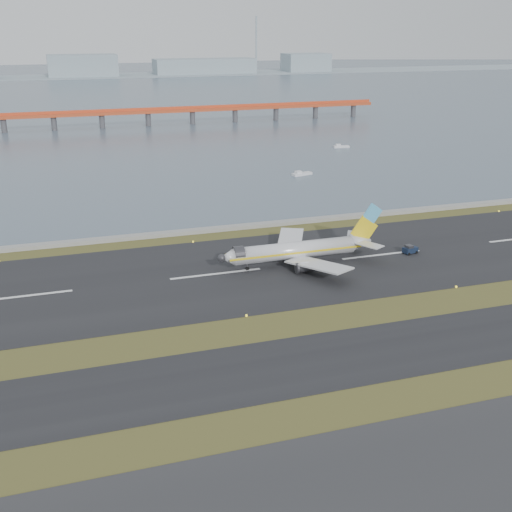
# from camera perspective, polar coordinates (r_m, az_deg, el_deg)

# --- Properties ---
(ground) EXTENTS (1000.00, 1000.00, 0.00)m
(ground) POSITION_cam_1_polar(r_m,az_deg,el_deg) (112.46, 0.27, -6.98)
(ground) COLOR #3B4819
(ground) RESTS_ON ground
(taxiway_strip) EXTENTS (1000.00, 18.00, 0.10)m
(taxiway_strip) POSITION_cam_1_polar(r_m,az_deg,el_deg) (102.46, 2.40, -9.83)
(taxiway_strip) COLOR black
(taxiway_strip) RESTS_ON ground
(runway_strip) EXTENTS (1000.00, 45.00, 0.10)m
(runway_strip) POSITION_cam_1_polar(r_m,az_deg,el_deg) (138.78, -3.59, -1.62)
(runway_strip) COLOR black
(runway_strip) RESTS_ON ground
(seawall) EXTENTS (1000.00, 2.50, 1.00)m
(seawall) POSITION_cam_1_polar(r_m,az_deg,el_deg) (166.24, -6.19, 2.14)
(seawall) COLOR #999893
(seawall) RESTS_ON ground
(bay_water) EXTENTS (1400.00, 800.00, 1.30)m
(bay_water) POSITION_cam_1_polar(r_m,az_deg,el_deg) (558.52, -15.06, 13.99)
(bay_water) COLOR #4C5A6D
(bay_water) RESTS_ON ground
(red_pier) EXTENTS (260.00, 5.00, 10.20)m
(red_pier) POSITION_cam_1_polar(r_m,az_deg,el_deg) (351.82, -9.60, 12.49)
(red_pier) COLOR #C54621
(red_pier) RESTS_ON ground
(far_shoreline) EXTENTS (1400.00, 80.00, 60.50)m
(far_shoreline) POSITION_cam_1_polar(r_m,az_deg,el_deg) (718.13, -14.83, 15.66)
(far_shoreline) COLOR #8FA0A9
(far_shoreline) RESTS_ON ground
(airliner) EXTENTS (38.52, 32.89, 12.80)m
(airliner) POSITION_cam_1_polar(r_m,az_deg,el_deg) (143.48, 4.00, 0.56)
(airliner) COLOR silver
(airliner) RESTS_ON ground
(pushback_tug) EXTENTS (3.73, 2.63, 2.18)m
(pushback_tug) POSITION_cam_1_polar(r_m,az_deg,el_deg) (154.86, 13.53, 0.57)
(pushback_tug) COLOR #121D33
(pushback_tug) RESTS_ON ground
(workboat_near) EXTENTS (7.84, 3.93, 1.82)m
(workboat_near) POSITION_cam_1_polar(r_m,az_deg,el_deg) (231.77, 4.05, 7.30)
(workboat_near) COLOR white
(workboat_near) RESTS_ON ground
(workboat_far) EXTENTS (7.12, 2.98, 1.68)m
(workboat_far) POSITION_cam_1_polar(r_m,az_deg,el_deg) (287.64, 7.55, 9.63)
(workboat_far) COLOR white
(workboat_far) RESTS_ON ground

